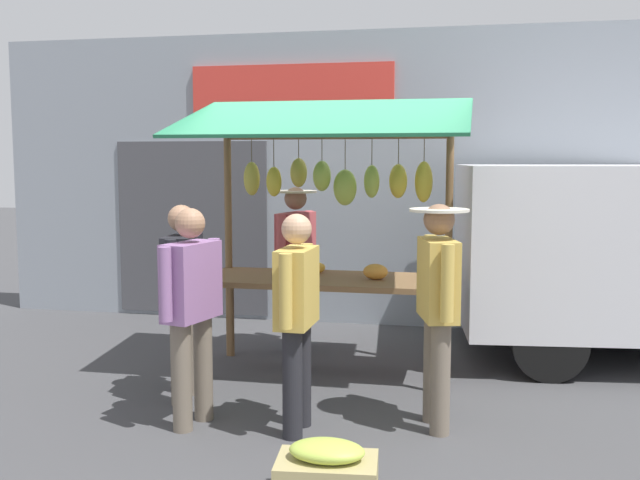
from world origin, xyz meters
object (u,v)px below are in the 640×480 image
at_px(market_stall, 331,200).
at_px(produce_crate_near, 327,473).
at_px(vendor_with_sunhat, 296,254).
at_px(shopper_with_ponytail, 192,302).
at_px(shopper_in_striped_shirt, 183,289).
at_px(shopper_with_shopping_bag, 297,308).
at_px(shopper_in_grey_tee, 438,297).

bearing_deg(market_stall, produce_crate_near, 100.60).
distance_m(vendor_with_sunhat, shopper_with_ponytail, 2.28).
bearing_deg(vendor_with_sunhat, shopper_in_striped_shirt, -3.22).
distance_m(shopper_with_shopping_bag, produce_crate_near, 1.33).
bearing_deg(shopper_in_striped_shirt, shopper_in_grey_tee, -102.54).
distance_m(market_stall, produce_crate_near, 2.98).
bearing_deg(shopper_with_ponytail, shopper_in_grey_tee, -65.94).
distance_m(vendor_with_sunhat, shopper_in_grey_tee, 2.48).
bearing_deg(shopper_with_ponytail, produce_crate_near, -115.80).
bearing_deg(vendor_with_sunhat, shopper_with_shopping_bag, 27.23).
bearing_deg(shopper_in_striped_shirt, vendor_with_sunhat, -22.38).
height_order(shopper_in_striped_shirt, produce_crate_near, shopper_in_striped_shirt).
height_order(shopper_in_grey_tee, shopper_in_striped_shirt, shopper_in_grey_tee).
height_order(shopper_with_shopping_bag, shopper_in_striped_shirt, shopper_in_striped_shirt).
distance_m(shopper_in_grey_tee, shopper_in_striped_shirt, 2.05).
bearing_deg(shopper_with_ponytail, shopper_with_shopping_bag, -74.08).
xyz_separation_m(vendor_with_sunhat, produce_crate_near, (-0.97, 3.26, -0.82)).
distance_m(vendor_with_sunhat, shopper_in_striped_shirt, 1.80).
distance_m(shopper_with_ponytail, produce_crate_near, 1.73).
bearing_deg(shopper_in_grey_tee, shopper_with_shopping_bag, 91.74).
bearing_deg(shopper_in_striped_shirt, produce_crate_near, -141.91).
distance_m(vendor_with_sunhat, produce_crate_near, 3.50).
relative_size(shopper_with_ponytail, produce_crate_near, 2.61).
xyz_separation_m(shopper_with_shopping_bag, produce_crate_near, (-0.42, 1.02, -0.73)).
bearing_deg(produce_crate_near, shopper_with_shopping_bag, -67.63).
distance_m(shopper_in_grey_tee, produce_crate_near, 1.62).
bearing_deg(shopper_in_striped_shirt, shopper_with_ponytail, -157.86).
bearing_deg(shopper_in_grey_tee, market_stall, 24.26).
xyz_separation_m(market_stall, shopper_with_ponytail, (0.71, 1.58, -0.65)).
bearing_deg(market_stall, shopper_in_striped_shirt, 45.93).
bearing_deg(produce_crate_near, market_stall, -79.40).
xyz_separation_m(shopper_in_grey_tee, shopper_with_shopping_bag, (0.97, 0.28, -0.06)).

